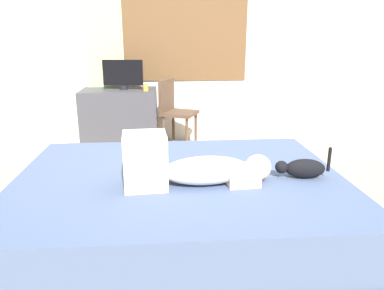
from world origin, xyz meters
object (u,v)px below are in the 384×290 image
tv_monitor (123,74)px  bed (180,207)px  cat (302,168)px  cup (146,87)px  chair_by_desk (174,109)px  person_lying (191,167)px  desk (120,120)px

tv_monitor → bed: bearing=-75.3°
tv_monitor → cat: bearing=-59.0°
bed → cup: cup is taller
cup → chair_by_desk: chair_by_desk is taller
bed → cat: 0.86m
bed → tv_monitor: size_ratio=4.67×
person_lying → tv_monitor: size_ratio=1.96×
cat → tv_monitor: 2.69m
bed → chair_by_desk: size_ratio=2.60×
person_lying → cat: (0.74, 0.04, -0.05)m
cat → cup: (-1.10, 2.15, 0.25)m
tv_monitor → cup: (0.27, -0.13, -0.14)m
bed → cup: size_ratio=28.03×
cat → desk: (-1.43, 2.28, -0.16)m
chair_by_desk → cup: bearing=-170.3°
desk → cup: bearing=-21.6°
bed → cat: size_ratio=6.26×
person_lying → tv_monitor: bearing=105.3°
desk → cat: bearing=-57.8°
bed → chair_by_desk: bearing=89.1°
desk → tv_monitor: tv_monitor is taller
person_lying → cup: cup is taller
cat → chair_by_desk: chair_by_desk is taller
chair_by_desk → desk: bearing=173.6°
chair_by_desk → person_lying: bearing=-89.2°
person_lying → cup: size_ratio=11.78×
bed → tv_monitor: (-0.57, 2.16, 0.69)m
cup → chair_by_desk: (0.33, 0.06, -0.27)m
person_lying → chair_by_desk: (-0.03, 2.24, -0.07)m
person_lying → chair_by_desk: size_ratio=1.09×
bed → cat: (0.80, -0.11, 0.30)m
cat → desk: size_ratio=0.40×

